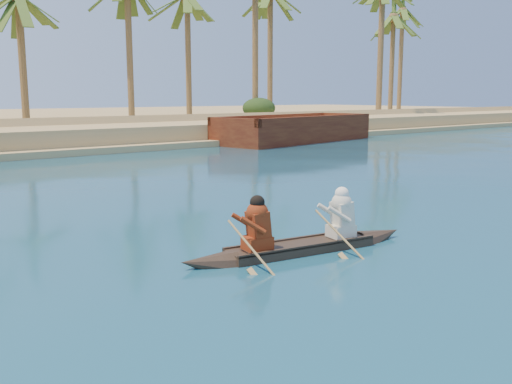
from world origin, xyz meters
TOP-DOWN VIEW (x-y plane):
  - ground at (0.00, 0.00)m, footprint 160.00×160.00m
  - canoe at (0.62, 1.75)m, footprint 5.20×1.57m
  - barge_right at (19.52, 22.00)m, footprint 12.95×6.16m

SIDE VIEW (x-z plane):
  - ground at x=0.00m, z-range 0.00..0.00m
  - canoe at x=0.62m, z-range -0.44..0.98m
  - barge_right at x=19.52m, z-range -0.31..1.76m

